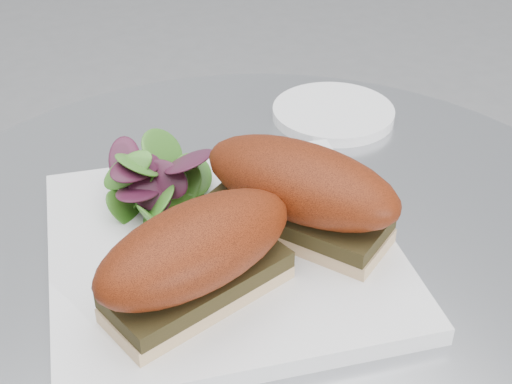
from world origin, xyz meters
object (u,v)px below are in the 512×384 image
(plate, at_px, (222,249))
(saucer, at_px, (333,113))
(sandwich_right, at_px, (300,190))
(sandwich_left, at_px, (197,256))

(plate, height_order, saucer, plate)
(plate, xyz_separation_m, sandwich_right, (0.06, -0.02, 0.05))
(sandwich_left, bearing_deg, plate, 37.64)
(plate, bearing_deg, saucer, 35.83)
(sandwich_right, relative_size, saucer, 1.39)
(sandwich_right, distance_m, saucer, 0.25)
(saucer, bearing_deg, plate, -144.17)
(sandwich_left, distance_m, sandwich_right, 0.12)
(plate, xyz_separation_m, saucer, (0.22, 0.16, -0.00))
(sandwich_left, relative_size, saucer, 1.28)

